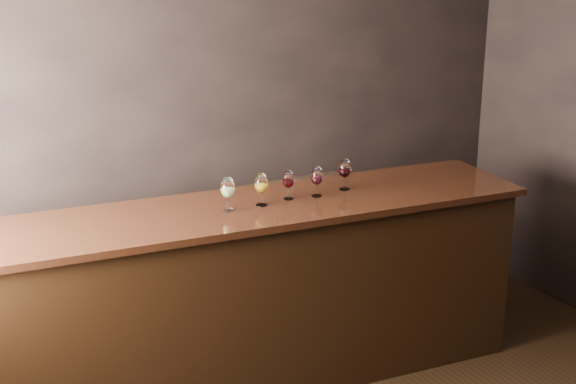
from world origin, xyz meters
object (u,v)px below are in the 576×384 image
glass_red_a (288,180)px  glass_red_b (317,177)px  back_bar_shelf (177,275)px  glass_amber (261,185)px  glass_white (228,189)px  bar_counter (262,296)px  glass_red_c (345,170)px

glass_red_a → glass_red_b: size_ratio=0.97×
back_bar_shelf → glass_amber: glass_amber is taller
glass_white → glass_red_b: 0.61m
glass_amber → glass_red_b: (0.39, -0.01, -0.01)m
bar_counter → glass_red_c: bearing=6.7°
back_bar_shelf → glass_white: size_ratio=14.06×
glass_white → glass_red_c: glass_white is taller
back_bar_shelf → glass_red_a: size_ratio=15.71×
glass_white → glass_amber: bearing=-1.6°
glass_white → glass_red_a: glass_white is taller
bar_counter → glass_amber: size_ratio=16.86×
glass_white → glass_red_a: (0.42, 0.02, -0.01)m
glass_red_b → glass_red_c: 0.23m
back_bar_shelf → glass_red_b: bearing=-47.6°
bar_counter → glass_amber: (-0.01, -0.02, 0.75)m
glass_white → back_bar_shelf: bearing=95.9°
glass_white → glass_amber: (0.22, -0.01, -0.00)m
bar_counter → glass_red_b: (0.38, -0.02, 0.74)m
glass_white → glass_amber: glass_white is taller
glass_amber → glass_red_c: glass_red_c is taller
glass_white → glass_red_c: bearing=1.4°
glass_red_c → glass_amber: bearing=-177.5°
glass_amber → glass_white: bearing=178.4°
glass_white → glass_red_b: size_ratio=1.08×
glass_white → glass_red_b: (0.61, -0.01, -0.01)m
back_bar_shelf → glass_red_b: (0.68, -0.75, 0.81)m
glass_amber → glass_red_a: (0.20, 0.03, -0.01)m
bar_counter → glass_red_c: glass_red_c is taller
bar_counter → glass_red_a: 0.77m
glass_red_a → glass_red_b: (0.18, -0.04, 0.00)m
glass_red_c → bar_counter: bearing=-178.9°
back_bar_shelf → glass_red_a: (0.50, -0.71, 0.81)m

